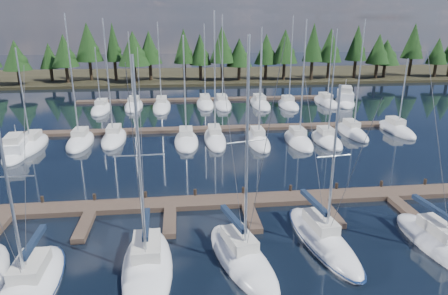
{
  "coord_description": "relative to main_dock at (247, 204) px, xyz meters",
  "views": [
    {
      "loc": [
        -4.94,
        -10.91,
        14.23
      ],
      "look_at": [
        -1.29,
        22.0,
        3.43
      ],
      "focal_mm": 32.0,
      "sensor_mm": 36.0,
      "label": 1
    }
  ],
  "objects": [
    {
      "name": "front_sailboat_4",
      "position": [
        4.1,
        -5.92,
        0.07
      ],
      "size": [
        3.76,
        9.83,
        11.4
      ],
      "color": "white",
      "rests_on": "ground"
    },
    {
      "name": "main_dock",
      "position": [
        0.0,
        0.0,
        0.0
      ],
      "size": [
        44.0,
        6.13,
        0.9
      ],
      "color": "brown",
      "rests_on": "ground"
    },
    {
      "name": "front_sailboat_1",
      "position": [
        -13.41,
        -8.92,
        0.07
      ],
      "size": [
        2.98,
        8.54,
        12.56
      ],
      "color": "white",
      "rests_on": "ground"
    },
    {
      "name": "motor_yacht_right",
      "position": [
        23.53,
        37.49,
        0.33
      ],
      "size": [
        6.28,
        10.43,
        4.96
      ],
      "color": "white",
      "rests_on": "ground"
    },
    {
      "name": "front_sailboat_2",
      "position": [
        -7.21,
        -7.65,
        0.08
      ],
      "size": [
        3.29,
        9.0,
        13.35
      ],
      "color": "white",
      "rests_on": "ground"
    },
    {
      "name": "back_docks",
      "position": [
        0.0,
        32.23,
        -0.0
      ],
      "size": [
        50.0,
        21.8,
        0.4
      ],
      "color": "brown",
      "rests_on": "ground"
    },
    {
      "name": "back_sailboat_rows",
      "position": [
        0.5,
        27.73,
        0.06
      ],
      "size": [
        47.76,
        31.48,
        15.79
      ],
      "color": "white",
      "rests_on": "ground"
    },
    {
      "name": "motor_yacht_left",
      "position": [
        -22.82,
        15.0,
        0.23
      ],
      "size": [
        3.52,
        8.01,
        3.86
      ],
      "color": "white",
      "rests_on": "ground"
    },
    {
      "name": "front_sailboat_5",
      "position": [
        11.58,
        -7.53,
        0.08
      ],
      "size": [
        3.79,
        9.15,
        13.01
      ],
      "color": "white",
      "rests_on": "ground"
    },
    {
      "name": "far_shore",
      "position": [
        0.0,
        72.64,
        0.1
      ],
      "size": [
        220.0,
        30.0,
        0.6
      ],
      "primitive_type": "cube",
      "color": "#2F2A1A",
      "rests_on": "ground"
    },
    {
      "name": "ground",
      "position": [
        0.0,
        12.64,
        -0.2
      ],
      "size": [
        260.0,
        260.0,
        0.0
      ],
      "primitive_type": "plane",
      "color": "black",
      "rests_on": "ground"
    },
    {
      "name": "front_sailboat_3",
      "position": [
        -1.54,
        -7.44,
        0.09
      ],
      "size": [
        4.75,
        8.87,
        14.26
      ],
      "color": "white",
      "rests_on": "ground"
    },
    {
      "name": "tree_line",
      "position": [
        -1.01,
        62.83,
        7.24
      ],
      "size": [
        185.99,
        11.68,
        12.68
      ],
      "color": "black",
      "rests_on": "far_shore"
    }
  ]
}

